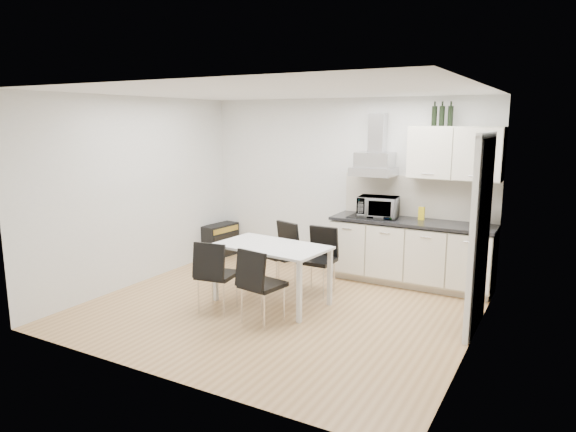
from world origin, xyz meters
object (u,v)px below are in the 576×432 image
object	(u,v)px
chair_far_right	(317,261)
chair_near_right	(263,286)
dining_table	(272,252)
chair_near_left	(217,275)
floor_speaker	(285,253)
guitar_amp	(220,240)
kitchenette	(415,227)
chair_far_left	(278,255)

from	to	relation	value
chair_far_right	chair_near_right	bearing A→B (deg)	84.92
dining_table	chair_near_left	world-z (taller)	chair_near_left
chair_far_right	floor_speaker	size ratio (longest dim) A/B	3.14
guitar_amp	chair_far_right	bearing A→B (deg)	-14.77
guitar_amp	floor_speaker	distance (m)	1.15
chair_far_right	kitchenette	bearing A→B (deg)	-135.61
kitchenette	chair_near_left	size ratio (longest dim) A/B	2.86
chair_far_right	dining_table	bearing A→B (deg)	59.88
chair_far_left	guitar_amp	bearing A→B (deg)	-9.97
chair_near_right	floor_speaker	world-z (taller)	chair_near_right
dining_table	chair_near_left	bearing A→B (deg)	-123.01
guitar_amp	chair_far_left	bearing A→B (deg)	-21.10
dining_table	chair_far_right	xyz separation A→B (m)	(0.34, 0.60, -0.23)
floor_speaker	chair_near_left	bearing A→B (deg)	-62.16
chair_far_left	chair_near_left	size ratio (longest dim) A/B	1.00
kitchenette	chair_near_left	world-z (taller)	kitchenette
chair_far_right	chair_near_left	size ratio (longest dim) A/B	1.00
floor_speaker	chair_far_right	bearing A→B (deg)	-26.62
chair_near_left	chair_near_right	size ratio (longest dim) A/B	1.00
guitar_amp	floor_speaker	size ratio (longest dim) A/B	2.46
chair_far_left	chair_near_left	bearing A→B (deg)	100.85
chair_near_right	floor_speaker	distance (m)	2.61
dining_table	chair_near_left	size ratio (longest dim) A/B	1.65
chair_far_right	chair_near_left	world-z (taller)	same
chair_near_left	floor_speaker	xyz separation A→B (m)	(-0.38, 2.31, -0.30)
chair_far_left	chair_far_right	xyz separation A→B (m)	(0.63, -0.03, 0.00)
chair_near_left	chair_far_left	bearing A→B (deg)	74.09
floor_speaker	kitchenette	bearing A→B (deg)	14.18
chair_far_right	chair_near_right	size ratio (longest dim) A/B	1.00
chair_near_left	floor_speaker	bearing A→B (deg)	90.83
chair_near_right	chair_near_left	bearing A→B (deg)	-175.16
kitchenette	guitar_amp	bearing A→B (deg)	-178.52
kitchenette	dining_table	bearing A→B (deg)	-130.29
chair_far_left	chair_near_left	distance (m)	1.19
kitchenette	chair_near_left	distance (m)	2.82
chair_far_right	guitar_amp	size ratio (longest dim) A/B	1.28
chair_far_left	guitar_amp	xyz separation A→B (m)	(-1.64, 0.88, -0.16)
chair_far_left	floor_speaker	world-z (taller)	chair_far_left
kitchenette	chair_far_left	xyz separation A→B (m)	(-1.64, -0.97, -0.39)
chair_near_right	chair_far_right	bearing A→B (deg)	94.97
dining_table	chair_far_right	size ratio (longest dim) A/B	1.65
chair_far_right	chair_far_left	bearing A→B (deg)	-3.04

